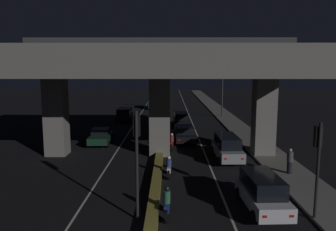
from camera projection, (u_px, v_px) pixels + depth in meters
name	position (u px, v px, depth m)	size (l,w,h in m)	color
lane_line_left_inner	(138.00, 118.00, 45.72)	(0.12, 126.00, 0.00)	beige
lane_line_right_inner	(190.00, 118.00, 45.68)	(0.12, 126.00, 0.00)	beige
median_divider	(164.00, 117.00, 45.68)	(0.56, 126.00, 0.39)	olive
sidewalk_right	(237.00, 126.00, 38.72)	(2.79, 126.00, 0.13)	slate
elevated_overpass	(160.00, 67.00, 25.30)	(20.84, 13.58, 9.20)	slate
traffic_light_left_of_median	(137.00, 146.00, 14.61)	(0.30, 0.49, 5.03)	black
traffic_light_right_of_median	(318.00, 154.00, 14.62)	(0.30, 0.49, 4.53)	black
street_lamp	(221.00, 81.00, 45.67)	(2.11, 0.32, 8.82)	#2D2D30
car_white_lead	(262.00, 191.00, 15.95)	(1.96, 4.34, 1.75)	silver
car_silver_second	(227.00, 147.00, 24.75)	(1.93, 4.77, 1.84)	gray
car_black_third	(185.00, 133.00, 30.66)	(2.10, 4.46, 1.54)	black
car_black_fourth	(181.00, 120.00, 38.06)	(1.97, 4.53, 1.78)	black
car_dark_green_lead_oncoming	(101.00, 136.00, 29.77)	(1.99, 3.99, 1.45)	black
car_black_second_oncoming	(125.00, 114.00, 42.52)	(2.01, 4.26, 1.77)	black
car_dark_green_third_oncoming	(153.00, 103.00, 56.12)	(2.01, 4.22, 1.76)	black
motorcycle_blue_filtering_near	(167.00, 204.00, 15.18)	(0.33, 1.83, 1.50)	black
motorcycle_white_filtering_mid	(169.00, 168.00, 20.86)	(0.33, 1.73, 1.37)	black
motorcycle_red_filtering_far	(172.00, 142.00, 27.97)	(0.33, 1.82, 1.40)	black
pedestrian_on_sidewalk	(290.00, 161.00, 21.09)	(0.39, 0.39, 1.65)	black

